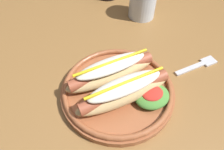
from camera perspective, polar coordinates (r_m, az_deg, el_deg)
name	(u,v)px	position (r m, az deg, el deg)	size (l,w,h in m)	color
dining_table	(125,85)	(0.59, 3.57, -2.76)	(1.24, 0.99, 0.74)	olive
hot_dog_plate	(119,86)	(0.44, 2.03, -3.16)	(0.25, 0.25, 0.08)	#9E5633
fork	(199,65)	(0.55, 23.41, 2.62)	(0.12, 0.03, 0.00)	silver
water_cup	(143,1)	(0.66, 8.70, 19.98)	(0.08, 0.08, 0.10)	silver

